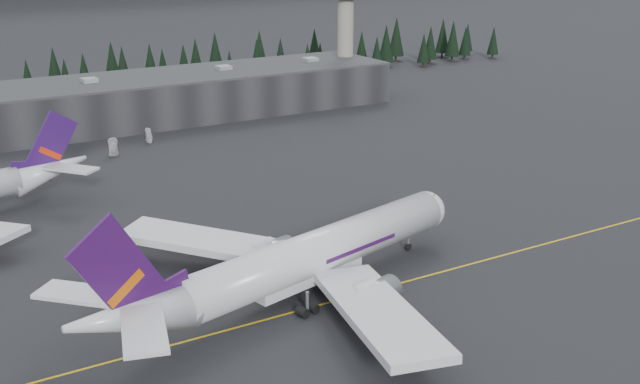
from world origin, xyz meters
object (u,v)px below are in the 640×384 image
jet_main (291,263)px  gse_vehicle_a (113,154)px  control_tower (345,23)px  terminal (127,101)px  gse_vehicle_b (150,141)px

jet_main → gse_vehicle_a: 91.28m
control_tower → jet_main: 156.84m
terminal → control_tower: size_ratio=4.24×
terminal → gse_vehicle_a: 35.85m
control_tower → gse_vehicle_b: (-77.66, -27.76, -22.71)m
jet_main → gse_vehicle_b: (13.52, 98.66, -5.26)m
gse_vehicle_a → gse_vehicle_b: (11.82, 7.55, 0.04)m
terminal → jet_main: jet_main is taller
jet_main → gse_vehicle_b: bearing=68.3°
terminal → gse_vehicle_a: size_ratio=33.71×
terminal → jet_main: size_ratio=2.27×
jet_main → gse_vehicle_a: size_ratio=14.88×
gse_vehicle_b → jet_main: bearing=-30.5°
jet_main → gse_vehicle_b: 99.72m
gse_vehicle_a → gse_vehicle_b: bearing=38.3°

